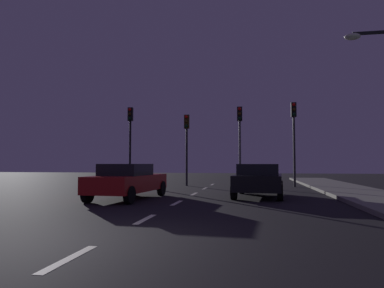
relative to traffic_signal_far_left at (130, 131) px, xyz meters
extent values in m
plane|color=black|center=(5.31, -9.19, -3.61)|extent=(80.00, 80.00, 0.00)
cube|color=silver|center=(5.31, -17.39, -3.61)|extent=(0.16, 1.60, 0.01)
cube|color=silver|center=(5.31, -13.59, -3.61)|extent=(0.16, 1.60, 0.01)
cube|color=silver|center=(5.31, -9.79, -3.61)|extent=(0.16, 1.60, 0.01)
cube|color=silver|center=(5.31, -5.99, -3.61)|extent=(0.16, 1.60, 0.01)
cube|color=silver|center=(5.31, -2.19, -3.61)|extent=(0.16, 1.60, 0.01)
cube|color=silver|center=(5.31, 1.61, -3.61)|extent=(0.16, 1.60, 0.01)
cylinder|color=black|center=(0.00, 0.02, -1.02)|extent=(0.14, 0.14, 5.17)
cube|color=black|center=(0.00, 0.02, 1.11)|extent=(0.32, 0.24, 0.90)
sphere|color=red|center=(0.00, -0.14, 1.41)|extent=(0.20, 0.20, 0.20)
sphere|color=#3F2D0C|center=(0.00, -0.14, 1.11)|extent=(0.20, 0.20, 0.20)
sphere|color=#0C3319|center=(0.00, -0.14, 0.81)|extent=(0.20, 0.20, 0.20)
cylinder|color=#2D2D30|center=(3.83, 0.02, -1.31)|extent=(0.14, 0.14, 4.59)
cube|color=#382D0C|center=(3.83, 0.02, 0.53)|extent=(0.32, 0.24, 0.90)
sphere|color=red|center=(3.83, -0.14, 0.83)|extent=(0.20, 0.20, 0.20)
sphere|color=#3F2D0C|center=(3.83, -0.14, 0.53)|extent=(0.20, 0.20, 0.20)
sphere|color=#0C3319|center=(3.83, -0.14, 0.23)|extent=(0.20, 0.20, 0.20)
cylinder|color=#4C4C51|center=(7.25, 0.02, -1.10)|extent=(0.14, 0.14, 5.02)
cube|color=black|center=(7.25, 0.02, 0.96)|extent=(0.32, 0.24, 0.90)
sphere|color=red|center=(7.25, -0.14, 1.26)|extent=(0.20, 0.20, 0.20)
sphere|color=#3F2D0C|center=(7.25, -0.14, 0.96)|extent=(0.20, 0.20, 0.20)
sphere|color=#0C3319|center=(7.25, -0.14, 0.66)|extent=(0.20, 0.20, 0.20)
cylinder|color=#2D2D30|center=(10.56, 0.02, -1.01)|extent=(0.14, 0.14, 5.20)
cube|color=black|center=(10.56, 0.02, 1.14)|extent=(0.32, 0.24, 0.90)
sphere|color=red|center=(10.56, -0.14, 1.44)|extent=(0.20, 0.20, 0.20)
sphere|color=#3F2D0C|center=(10.56, -0.14, 1.14)|extent=(0.20, 0.20, 0.20)
sphere|color=#0C3319|center=(10.56, -0.14, 0.84)|extent=(0.20, 0.20, 0.20)
cube|color=black|center=(8.29, -6.92, -2.97)|extent=(2.20, 4.16, 0.63)
cube|color=black|center=(8.27, -7.12, -2.43)|extent=(1.80, 1.94, 0.45)
cylinder|color=black|center=(7.52, -5.39, -3.29)|extent=(0.27, 0.66, 0.64)
cylinder|color=black|center=(9.29, -5.53, -3.29)|extent=(0.27, 0.66, 0.64)
cylinder|color=black|center=(7.29, -8.31, -3.29)|extent=(0.27, 0.66, 0.64)
cylinder|color=black|center=(9.06, -8.44, -3.29)|extent=(0.27, 0.66, 0.64)
cube|color=#B21919|center=(3.06, -8.66, -2.97)|extent=(2.07, 4.70, 0.64)
cube|color=black|center=(3.04, -8.89, -2.42)|extent=(1.69, 2.17, 0.46)
cylinder|color=black|center=(2.36, -6.86, -3.29)|extent=(0.26, 0.65, 0.64)
cylinder|color=black|center=(4.00, -6.97, -3.29)|extent=(0.26, 0.65, 0.64)
cylinder|color=black|center=(2.12, -10.34, -3.29)|extent=(0.26, 0.65, 0.64)
cylinder|color=black|center=(3.76, -10.46, -3.29)|extent=(0.26, 0.65, 0.64)
cube|color=black|center=(12.36, -9.13, 2.47)|extent=(1.50, 0.10, 0.10)
ellipsoid|color=silver|center=(11.61, -9.13, 2.37)|extent=(0.56, 0.36, 0.24)
camera|label=1|loc=(8.03, -22.37, -2.19)|focal=33.02mm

